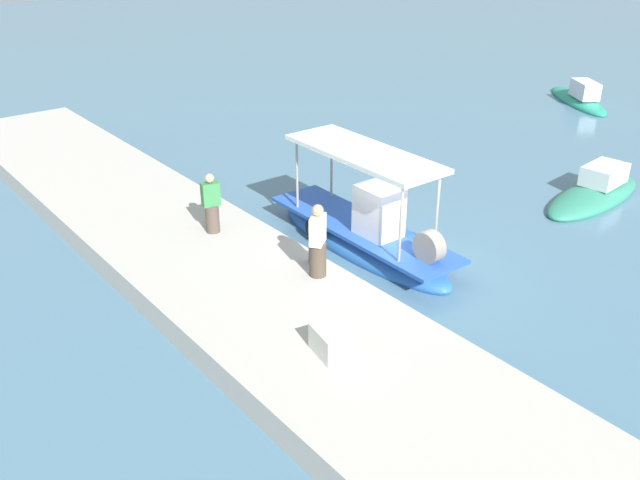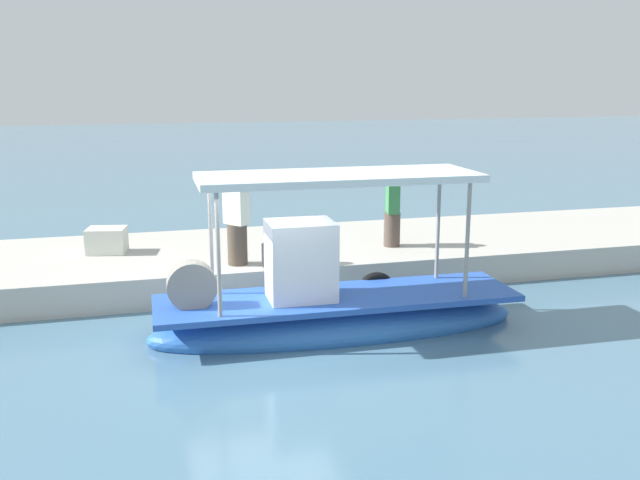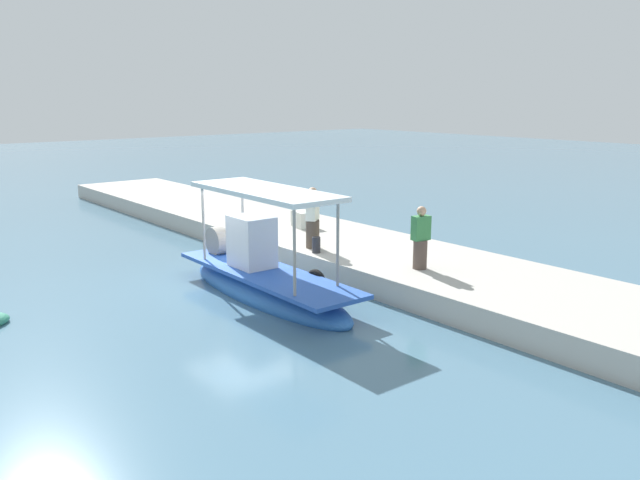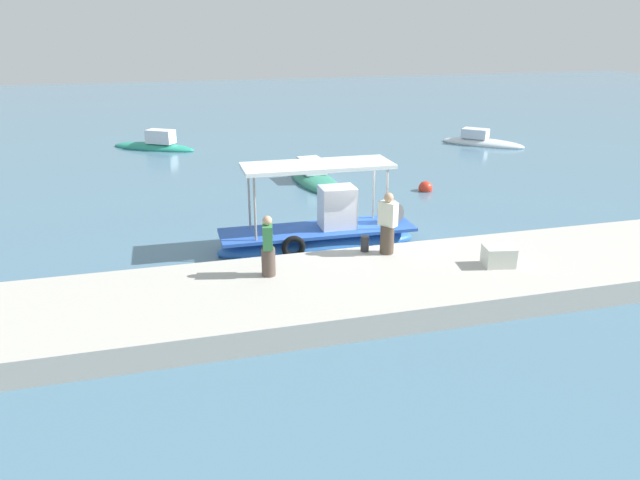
# 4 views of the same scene
# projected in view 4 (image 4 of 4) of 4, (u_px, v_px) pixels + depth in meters

# --- Properties ---
(ground_plane) EXTENTS (120.00, 120.00, 0.00)m
(ground_plane) POSITION_uv_depth(u_px,v_px,m) (357.00, 244.00, 19.64)
(ground_plane) COLOR slate
(dock_quay) EXTENTS (36.00, 4.23, 0.63)m
(dock_quay) POSITION_uv_depth(u_px,v_px,m) (406.00, 283.00, 15.95)
(dock_quay) COLOR #B8B3A9
(dock_quay) RESTS_ON ground_plane
(main_fishing_boat) EXTENTS (6.48, 1.77, 3.09)m
(main_fishing_boat) POSITION_uv_depth(u_px,v_px,m) (321.00, 234.00, 19.22)
(main_fishing_boat) COLOR blue
(main_fishing_boat) RESTS_ON ground_plane
(fisherman_near_bollard) EXTENTS (0.55, 0.57, 1.77)m
(fisherman_near_bollard) POSITION_uv_depth(u_px,v_px,m) (388.00, 226.00, 16.88)
(fisherman_near_bollard) COLOR brown
(fisherman_near_bollard) RESTS_ON dock_quay
(fisherman_by_crate) EXTENTS (0.42, 0.50, 1.62)m
(fisherman_by_crate) POSITION_uv_depth(u_px,v_px,m) (268.00, 249.00, 15.40)
(fisherman_by_crate) COLOR brown
(fisherman_by_crate) RESTS_ON dock_quay
(mooring_bollard) EXTENTS (0.24, 0.24, 0.45)m
(mooring_bollard) POSITION_uv_depth(u_px,v_px,m) (365.00, 244.00, 17.22)
(mooring_bollard) COLOR #2D2D33
(mooring_bollard) RESTS_ON dock_quay
(cargo_crate) EXTENTS (0.90, 0.77, 0.54)m
(cargo_crate) POSITION_uv_depth(u_px,v_px,m) (499.00, 256.00, 16.18)
(cargo_crate) COLOR silver
(cargo_crate) RESTS_ON dock_quay
(marker_buoy) EXTENTS (0.60, 0.60, 0.60)m
(marker_buoy) POSITION_uv_depth(u_px,v_px,m) (425.00, 188.00, 25.80)
(marker_buoy) COLOR red
(marker_buoy) RESTS_ON ground_plane
(moored_boat_near) EXTENTS (2.04, 5.06, 1.25)m
(moored_boat_near) POSITION_uv_depth(u_px,v_px,m) (315.00, 179.00, 27.10)
(moored_boat_near) COLOR #31876C
(moored_boat_near) RESTS_ON ground_plane
(moored_boat_mid) EXTENTS (5.03, 3.95, 1.36)m
(moored_boat_mid) POSITION_uv_depth(u_px,v_px,m) (155.00, 146.00, 34.33)
(moored_boat_mid) COLOR teal
(moored_boat_mid) RESTS_ON ground_plane
(moored_boat_far) EXTENTS (4.53, 4.53, 1.15)m
(moored_boat_far) POSITION_uv_depth(u_px,v_px,m) (482.00, 142.00, 35.53)
(moored_boat_far) COLOR silver
(moored_boat_far) RESTS_ON ground_plane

